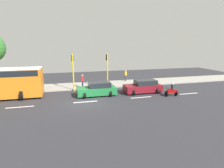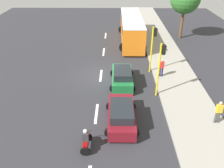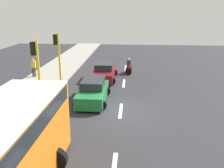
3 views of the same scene
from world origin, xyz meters
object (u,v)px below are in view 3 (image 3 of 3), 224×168
Objects in this scene: car_maroon at (104,72)px; motorcycle at (129,67)px; traffic_light_corner at (58,54)px; pedestrian_by_tree at (34,91)px; car_green at (93,91)px; pedestrian_near_signal at (34,67)px; traffic_light_midblock at (37,67)px.

motorcycle is at bearing -131.38° from car_maroon.
motorcycle is at bearing -130.56° from traffic_light_corner.
traffic_light_corner is (-0.78, -3.09, 1.87)m from pedestrian_by_tree.
traffic_light_corner reaches higher than car_green.
pedestrian_by_tree is (3.83, 6.72, 0.35)m from car_maroon.
car_maroon is 0.97× the size of traffic_light_corner.
traffic_light_corner is (5.19, 6.07, 2.29)m from motorcycle.
motorcycle is at bearing -106.37° from car_green.
traffic_light_corner reaches higher than pedestrian_near_signal.
pedestrian_near_signal reaches higher than car_green.
traffic_light_midblock is (5.19, 10.32, 2.29)m from motorcycle.
traffic_light_midblock is at bearing 113.59° from pedestrian_near_signal.
pedestrian_by_tree is at bearing 56.87° from motorcycle.
pedestrian_by_tree reaches higher than car_maroon.
car_maroon is 2.59× the size of pedestrian_by_tree.
pedestrian_near_signal is 5.37m from traffic_light_corner.
pedestrian_near_signal is 8.84m from traffic_light_midblock.
traffic_light_midblock is (-3.46, 7.92, 1.87)m from pedestrian_near_signal.
pedestrian_near_signal is 7.27m from pedestrian_by_tree.
traffic_light_midblock reaches higher than motorcycle.
car_green is 0.95× the size of traffic_light_midblock.
pedestrian_near_signal is (6.50, -0.03, 0.35)m from car_maroon.
pedestrian_by_tree is 3.70m from traffic_light_corner.
car_green and car_maroon have the same top height.
motorcycle is 8.31m from traffic_light_corner.
motorcycle is at bearing -123.13° from pedestrian_by_tree.
traffic_light_corner is at bearing -90.00° from traffic_light_midblock.
traffic_light_midblock is (2.87, 2.41, 2.22)m from car_green.
traffic_light_midblock is at bearing 68.88° from car_maroon.
traffic_light_midblock is at bearing 90.00° from traffic_light_corner.
traffic_light_corner is 4.26m from traffic_light_midblock.
motorcycle is 0.91× the size of pedestrian_near_signal.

